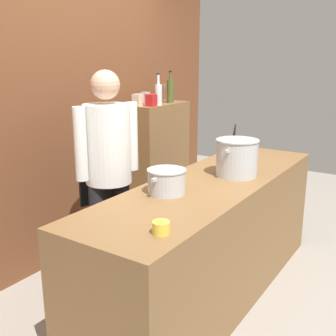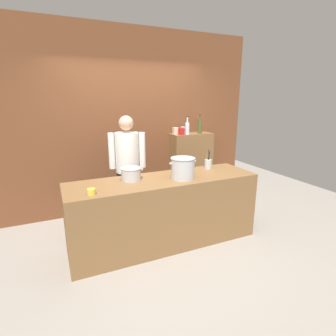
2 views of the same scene
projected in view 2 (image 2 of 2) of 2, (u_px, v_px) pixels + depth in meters
ground_plane at (164, 241)px, 3.61m from camera, size 8.00×8.00×0.00m
brick_back_panel at (131, 122)px, 4.46m from camera, size 4.40×0.10×3.00m
prep_counter at (164, 211)px, 3.50m from camera, size 2.46×0.70×0.90m
bar_cabinet at (191, 168)px, 4.92m from camera, size 0.76×0.32×1.28m
chef at (128, 163)px, 3.89m from camera, size 0.51×0.39×1.66m
stockpot_large at (183, 168)px, 3.36m from camera, size 0.37×0.31×0.27m
stockpot_small at (131, 174)px, 3.30m from camera, size 0.31×0.25×0.16m
utensil_crock at (208, 164)px, 3.85m from camera, size 0.10×0.10×0.29m
butter_jar at (91, 192)px, 2.82m from camera, size 0.09×0.09×0.06m
wine_bottle_clear at (187, 128)px, 4.57m from camera, size 0.07×0.07×0.31m
wine_bottle_olive at (200, 126)px, 4.71m from camera, size 0.07×0.07×0.33m
wine_glass_wide at (200, 125)px, 4.81m from camera, size 0.08×0.08×0.19m
spice_tin_silver at (183, 130)px, 4.74m from camera, size 0.08×0.08×0.12m
spice_tin_cream at (176, 131)px, 4.65m from camera, size 0.09×0.09×0.12m
spice_tin_red at (181, 132)px, 4.55m from camera, size 0.08×0.08×0.12m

